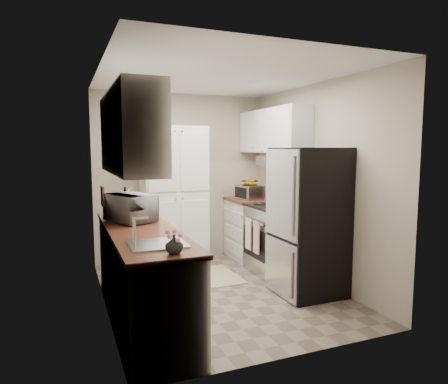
{
  "coord_description": "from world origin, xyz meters",
  "views": [
    {
      "loc": [
        -1.67,
        -4.26,
        1.7
      ],
      "look_at": [
        0.11,
        0.15,
        1.17
      ],
      "focal_mm": 32.0,
      "sensor_mm": 36.0,
      "label": 1
    }
  ],
  "objects_px": {
    "microwave": "(131,208)",
    "toaster_oven": "(250,192)",
    "wine_bottle": "(125,202)",
    "refrigerator": "(308,221)",
    "electric_range": "(276,238)",
    "pantry_cabinet": "(174,196)"
  },
  "relations": [
    {
      "from": "microwave",
      "to": "toaster_oven",
      "type": "xyz_separation_m",
      "value": [
        1.95,
        1.17,
        -0.04
      ]
    },
    {
      "from": "wine_bottle",
      "to": "refrigerator",
      "type": "bearing_deg",
      "value": -22.77
    },
    {
      "from": "refrigerator",
      "to": "microwave",
      "type": "bearing_deg",
      "value": 169.08
    },
    {
      "from": "electric_range",
      "to": "wine_bottle",
      "type": "height_order",
      "value": "wine_bottle"
    },
    {
      "from": "pantry_cabinet",
      "to": "microwave",
      "type": "bearing_deg",
      "value": -121.33
    },
    {
      "from": "pantry_cabinet",
      "to": "electric_range",
      "type": "distance_m",
      "value": 1.58
    },
    {
      "from": "microwave",
      "to": "toaster_oven",
      "type": "distance_m",
      "value": 2.28
    },
    {
      "from": "electric_range",
      "to": "refrigerator",
      "type": "height_order",
      "value": "refrigerator"
    },
    {
      "from": "pantry_cabinet",
      "to": "electric_range",
      "type": "xyz_separation_m",
      "value": [
        1.17,
        -0.93,
        -0.52
      ]
    },
    {
      "from": "pantry_cabinet",
      "to": "refrigerator",
      "type": "xyz_separation_m",
      "value": [
        1.14,
        -1.73,
        -0.15
      ]
    },
    {
      "from": "refrigerator",
      "to": "microwave",
      "type": "relative_size",
      "value": 3.2
    },
    {
      "from": "electric_range",
      "to": "microwave",
      "type": "height_order",
      "value": "microwave"
    },
    {
      "from": "pantry_cabinet",
      "to": "wine_bottle",
      "type": "height_order",
      "value": "pantry_cabinet"
    },
    {
      "from": "microwave",
      "to": "wine_bottle",
      "type": "xyz_separation_m",
      "value": [
        0.0,
        0.44,
        0.0
      ]
    },
    {
      "from": "wine_bottle",
      "to": "toaster_oven",
      "type": "distance_m",
      "value": 2.08
    },
    {
      "from": "pantry_cabinet",
      "to": "wine_bottle",
      "type": "bearing_deg",
      "value": -132.09
    },
    {
      "from": "microwave",
      "to": "wine_bottle",
      "type": "relative_size",
      "value": 1.78
    },
    {
      "from": "pantry_cabinet",
      "to": "electric_range",
      "type": "height_order",
      "value": "pantry_cabinet"
    },
    {
      "from": "toaster_oven",
      "to": "electric_range",
      "type": "bearing_deg",
      "value": -96.07
    },
    {
      "from": "electric_range",
      "to": "microwave",
      "type": "relative_size",
      "value": 2.13
    },
    {
      "from": "electric_range",
      "to": "refrigerator",
      "type": "distance_m",
      "value": 0.88
    },
    {
      "from": "electric_range",
      "to": "microwave",
      "type": "distance_m",
      "value": 2.12
    }
  ]
}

